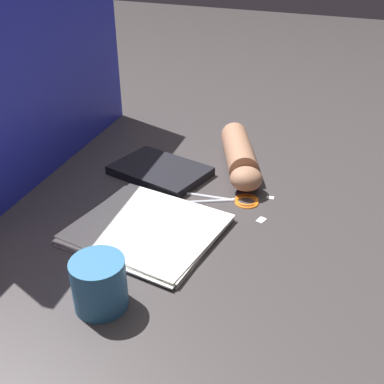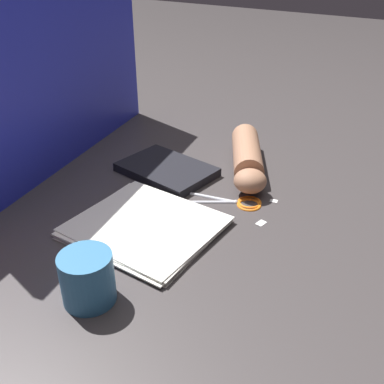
{
  "view_description": "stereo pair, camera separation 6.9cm",
  "coord_description": "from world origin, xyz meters",
  "px_view_note": "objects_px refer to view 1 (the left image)",
  "views": [
    {
      "loc": [
        -0.67,
        -0.43,
        0.54
      ],
      "look_at": [
        0.07,
        -0.04,
        0.06
      ],
      "focal_mm": 42.0,
      "sensor_mm": 36.0,
      "label": 1
    },
    {
      "loc": [
        -0.63,
        -0.49,
        0.54
      ],
      "look_at": [
        0.07,
        -0.04,
        0.06
      ],
      "focal_mm": 42.0,
      "sensor_mm": 36.0,
      "label": 2
    }
  ],
  "objects_px": {
    "mug": "(99,284)",
    "paper_stack": "(147,229)",
    "scissors": "(235,199)",
    "hand_forearm": "(240,156)",
    "book_closed": "(160,171)"
  },
  "relations": [
    {
      "from": "mug",
      "to": "paper_stack",
      "type": "bearing_deg",
      "value": 12.95
    },
    {
      "from": "paper_stack",
      "to": "scissors",
      "type": "height_order",
      "value": "paper_stack"
    },
    {
      "from": "paper_stack",
      "to": "hand_forearm",
      "type": "xyz_separation_m",
      "value": [
        0.36,
        -0.06,
        0.03
      ]
    },
    {
      "from": "book_closed",
      "to": "hand_forearm",
      "type": "distance_m",
      "value": 0.21
    },
    {
      "from": "scissors",
      "to": "paper_stack",
      "type": "bearing_deg",
      "value": 150.57
    },
    {
      "from": "book_closed",
      "to": "scissors",
      "type": "relative_size",
      "value": 1.36
    },
    {
      "from": "hand_forearm",
      "to": "mug",
      "type": "distance_m",
      "value": 0.57
    },
    {
      "from": "mug",
      "to": "hand_forearm",
      "type": "bearing_deg",
      "value": -1.15
    },
    {
      "from": "paper_stack",
      "to": "mug",
      "type": "relative_size",
      "value": 3.27
    },
    {
      "from": "paper_stack",
      "to": "book_closed",
      "type": "distance_m",
      "value": 0.26
    },
    {
      "from": "hand_forearm",
      "to": "scissors",
      "type": "bearing_deg",
      "value": -161.24
    },
    {
      "from": "hand_forearm",
      "to": "paper_stack",
      "type": "bearing_deg",
      "value": 170.34
    },
    {
      "from": "paper_stack",
      "to": "scissors",
      "type": "bearing_deg",
      "value": -29.43
    },
    {
      "from": "book_closed",
      "to": "mug",
      "type": "relative_size",
      "value": 2.79
    },
    {
      "from": "paper_stack",
      "to": "mug",
      "type": "bearing_deg",
      "value": -167.05
    }
  ]
}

